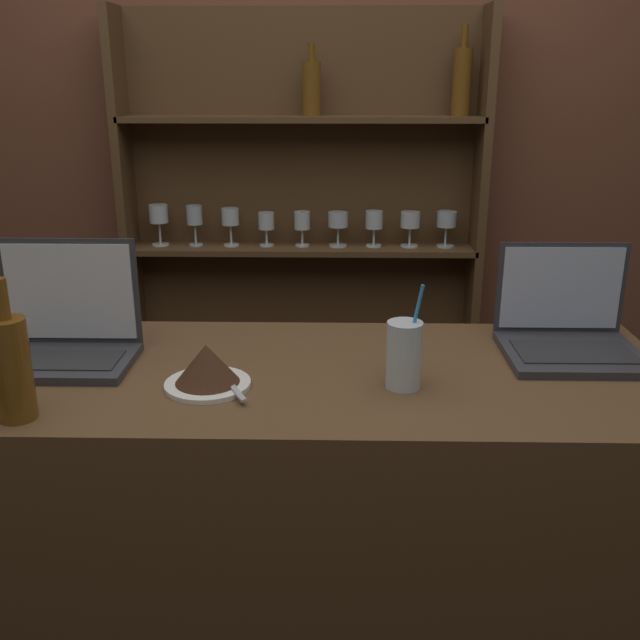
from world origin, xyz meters
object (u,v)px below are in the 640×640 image
at_px(wine_bottle_amber, 12,367).
at_px(laptop_far, 568,331).
at_px(laptop_near, 64,333).
at_px(cake_plate, 207,368).
at_px(water_glass, 404,355).

bearing_deg(wine_bottle_amber, laptop_far, 18.06).
bearing_deg(laptop_near, cake_plate, -22.56).
height_order(cake_plate, wine_bottle_amber, wine_bottle_amber).
relative_size(cake_plate, water_glass, 0.85).
bearing_deg(laptop_near, laptop_far, 3.81).
bearing_deg(wine_bottle_amber, cake_plate, 24.46).
relative_size(laptop_near, laptop_far, 1.03).
height_order(laptop_far, cake_plate, laptop_far).
distance_m(laptop_near, cake_plate, 0.36).
relative_size(laptop_far, wine_bottle_amber, 1.12).
bearing_deg(laptop_near, wine_bottle_amber, -87.27).
relative_size(laptop_near, cake_plate, 1.70).
distance_m(water_glass, wine_bottle_amber, 0.72).
height_order(laptop_far, water_glass, laptop_far).
xyz_separation_m(laptop_far, cake_plate, (-0.77, -0.21, -0.01)).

